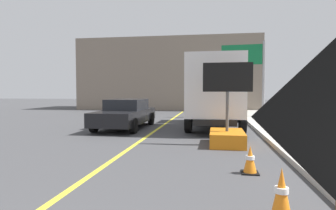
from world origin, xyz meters
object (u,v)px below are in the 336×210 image
(highway_guide_sign, at_px, (251,66))
(traffic_cone_near_sign, at_px, (281,194))
(pickup_car, at_px, (126,114))
(arrow_board_trailer, at_px, (227,130))
(box_truck, at_px, (215,91))
(traffic_cone_mid_lane, at_px, (250,160))

(highway_guide_sign, relative_size, traffic_cone_near_sign, 6.94)
(highway_guide_sign, bearing_deg, traffic_cone_near_sign, -95.79)
(pickup_car, bearing_deg, traffic_cone_near_sign, -60.59)
(highway_guide_sign, bearing_deg, arrow_board_trailer, -101.71)
(box_truck, xyz_separation_m, pickup_car, (-4.23, -0.78, -1.08))
(pickup_car, xyz_separation_m, traffic_cone_mid_lane, (4.91, -6.78, -0.40))
(arrow_board_trailer, bearing_deg, highway_guide_sign, 78.29)
(arrow_board_trailer, height_order, highway_guide_sign, highway_guide_sign)
(arrow_board_trailer, relative_size, pickup_car, 0.56)
(highway_guide_sign, bearing_deg, box_truck, -113.94)
(box_truck, xyz_separation_m, traffic_cone_mid_lane, (0.68, -7.56, -1.48))
(pickup_car, distance_m, traffic_cone_near_sign, 10.28)
(arrow_board_trailer, bearing_deg, traffic_cone_near_sign, -85.04)
(arrow_board_trailer, distance_m, traffic_cone_near_sign, 5.42)
(arrow_board_trailer, bearing_deg, traffic_cone_mid_lane, -84.19)
(arrow_board_trailer, relative_size, box_truck, 0.41)
(traffic_cone_mid_lane, bearing_deg, highway_guide_sign, 82.61)
(box_truck, xyz_separation_m, highway_guide_sign, (2.34, 5.26, 1.65))
(box_truck, distance_m, traffic_cone_mid_lane, 7.73)
(traffic_cone_near_sign, xyz_separation_m, traffic_cone_mid_lane, (-0.14, 2.17, -0.06))
(highway_guide_sign, bearing_deg, pickup_car, -137.38)
(box_truck, bearing_deg, traffic_cone_near_sign, -85.21)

